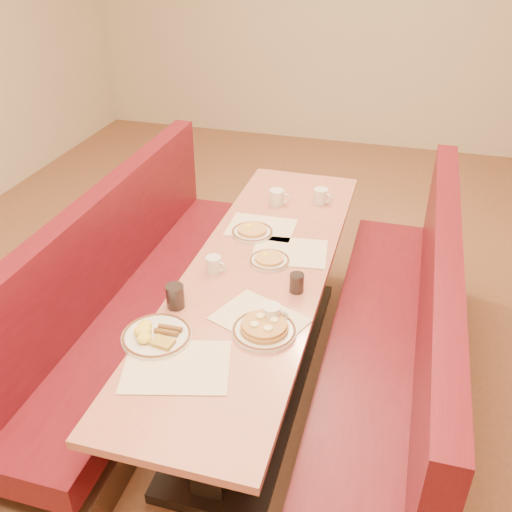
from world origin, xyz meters
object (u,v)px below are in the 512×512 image
(coffee_mug_b, at_px, (214,264))
(booth_left, at_px, (136,306))
(coffee_mug_a, at_px, (272,314))
(pancake_plate, at_px, (264,329))
(coffee_mug_c, at_px, (321,196))
(coffee_mug_d, at_px, (277,197))
(soda_tumbler_mid, at_px, (297,283))
(soda_tumbler_near, at_px, (175,296))
(diner_table, at_px, (258,326))
(eggs_plate, at_px, (156,335))
(booth_right, at_px, (394,352))

(coffee_mug_b, bearing_deg, booth_left, -175.40)
(coffee_mug_a, bearing_deg, pancake_plate, -102.64)
(coffee_mug_c, height_order, coffee_mug_d, coffee_mug_d)
(coffee_mug_b, xyz_separation_m, soda_tumbler_mid, (0.44, -0.06, 0.00))
(pancake_plate, relative_size, soda_tumbler_near, 2.43)
(diner_table, distance_m, coffee_mug_c, 0.95)
(booth_left, distance_m, pancake_plate, 1.10)
(pancake_plate, relative_size, eggs_plate, 0.93)
(booth_left, bearing_deg, coffee_mug_a, -24.40)
(booth_left, bearing_deg, eggs_plate, -55.16)
(booth_right, bearing_deg, soda_tumbler_near, -157.47)
(diner_table, bearing_deg, eggs_plate, -112.74)
(pancake_plate, height_order, eggs_plate, pancake_plate)
(pancake_plate, xyz_separation_m, coffee_mug_c, (0.01, 1.32, 0.03))
(coffee_mug_b, bearing_deg, coffee_mug_a, -25.82)
(booth_left, xyz_separation_m, booth_right, (1.46, 0.00, 0.00))
(eggs_plate, relative_size, soda_tumbler_mid, 3.14)
(booth_left, bearing_deg, diner_table, 0.00)
(coffee_mug_a, bearing_deg, eggs_plate, -153.61)
(diner_table, relative_size, coffee_mug_d, 19.63)
(booth_right, bearing_deg, coffee_mug_d, 137.96)
(coffee_mug_b, bearing_deg, diner_table, 37.53)
(eggs_plate, bearing_deg, pancake_plate, 20.50)
(booth_right, bearing_deg, coffee_mug_a, -143.29)
(diner_table, height_order, coffee_mug_b, coffee_mug_b)
(diner_table, height_order, coffee_mug_d, coffee_mug_d)
(coffee_mug_a, distance_m, coffee_mug_c, 1.24)
(diner_table, bearing_deg, pancake_plate, -71.68)
(eggs_plate, bearing_deg, coffee_mug_b, 83.16)
(diner_table, xyz_separation_m, coffee_mug_b, (-0.21, -0.09, 0.42))
(booth_right, height_order, coffee_mug_b, booth_right)
(booth_left, relative_size, booth_right, 1.00)
(booth_right, distance_m, coffee_mug_b, 1.04)
(diner_table, xyz_separation_m, soda_tumbler_mid, (0.23, -0.15, 0.42))
(coffee_mug_c, relative_size, coffee_mug_d, 0.95)
(booth_right, distance_m, coffee_mug_a, 0.82)
(booth_right, height_order, coffee_mug_a, booth_right)
(diner_table, distance_m, coffee_mug_a, 0.62)
(coffee_mug_a, distance_m, coffee_mug_d, 1.18)
(booth_right, relative_size, pancake_plate, 8.86)
(pancake_plate, height_order, coffee_mug_d, coffee_mug_d)
(diner_table, xyz_separation_m, booth_left, (-0.73, 0.00, -0.01))
(booth_right, height_order, soda_tumbler_mid, booth_right)
(soda_tumbler_near, relative_size, soda_tumbler_mid, 1.20)
(booth_right, xyz_separation_m, pancake_plate, (-0.57, -0.49, 0.41))
(booth_right, xyz_separation_m, coffee_mug_a, (-0.55, -0.41, 0.43))
(coffee_mug_b, distance_m, soda_tumbler_mid, 0.44)
(pancake_plate, relative_size, soda_tumbler_mid, 2.93)
(booth_left, height_order, eggs_plate, booth_left)
(coffee_mug_b, distance_m, coffee_mug_d, 0.83)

